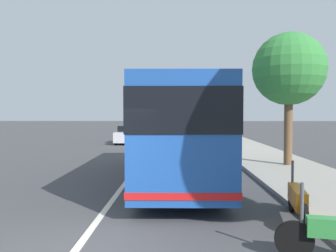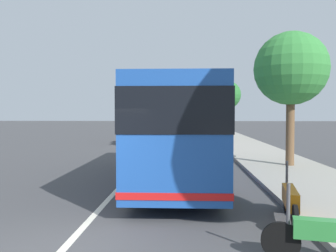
% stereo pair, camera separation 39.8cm
% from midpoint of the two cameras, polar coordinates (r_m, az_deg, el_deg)
% --- Properties ---
extents(sidewalk_curb, '(110.00, 3.60, 0.14)m').
position_cam_midpoint_polar(sidewalk_curb, '(16.46, 18.84, -6.17)').
color(sidewalk_curb, '#9E998E').
rests_on(sidewalk_curb, ground).
extents(lane_divider_line, '(110.00, 0.16, 0.01)m').
position_cam_midpoint_polar(lane_divider_line, '(15.97, -4.10, -6.56)').
color(lane_divider_line, silver).
rests_on(lane_divider_line, ground).
extents(coach_bus, '(10.17, 2.69, 3.34)m').
position_cam_midpoint_polar(coach_bus, '(12.44, 2.51, -0.04)').
color(coach_bus, '#1E4C9E').
rests_on(coach_bus, ground).
extents(motorcycle_by_tree, '(0.54, 2.07, 1.26)m').
position_cam_midpoint_polar(motorcycle_by_tree, '(6.30, 26.75, -15.93)').
color(motorcycle_by_tree, black).
rests_on(motorcycle_by_tree, ground).
extents(motorcycle_angled, '(2.31, 0.49, 1.26)m').
position_cam_midpoint_polar(motorcycle_angled, '(8.24, 20.81, -11.45)').
color(motorcycle_angled, black).
rests_on(motorcycle_angled, ground).
extents(car_oncoming, '(4.17, 1.94, 1.43)m').
position_cam_midpoint_polar(car_oncoming, '(28.14, -5.15, -1.46)').
color(car_oncoming, silver).
rests_on(car_oncoming, ground).
extents(car_side_street, '(4.42, 1.99, 1.44)m').
position_cam_midpoint_polar(car_side_street, '(34.34, -2.84, -0.81)').
color(car_side_street, red).
rests_on(car_side_street, ground).
extents(roadside_tree_mid_block, '(3.17, 3.17, 5.93)m').
position_cam_midpoint_polar(roadside_tree_mid_block, '(16.14, 20.26, 8.76)').
color(roadside_tree_mid_block, brown).
rests_on(roadside_tree_mid_block, ground).
extents(roadside_tree_far_block, '(2.59, 2.59, 5.43)m').
position_cam_midpoint_polar(roadside_tree_far_block, '(32.50, 10.00, 4.97)').
color(roadside_tree_far_block, brown).
rests_on(roadside_tree_far_block, ground).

